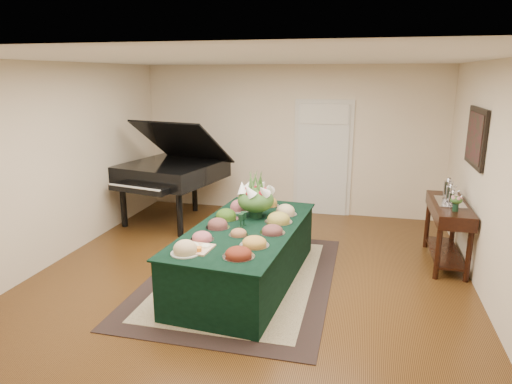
% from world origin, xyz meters
% --- Properties ---
extents(ground, '(6.00, 6.00, 0.00)m').
position_xyz_m(ground, '(0.00, 0.00, 0.00)').
color(ground, black).
rests_on(ground, ground).
extents(area_rug, '(2.28, 3.20, 0.01)m').
position_xyz_m(area_rug, '(-0.11, -0.08, 0.01)').
color(area_rug, black).
rests_on(area_rug, ground).
extents(kitchen_doorway, '(1.05, 0.07, 2.10)m').
position_xyz_m(kitchen_doorway, '(0.60, 2.97, 1.02)').
color(kitchen_doorway, beige).
rests_on(kitchen_doorway, ground).
extents(buffet_table, '(1.41, 2.65, 0.72)m').
position_xyz_m(buffet_table, '(-0.02, -0.16, 0.36)').
color(buffet_table, black).
rests_on(buffet_table, ground).
extents(food_platters, '(1.08, 2.22, 0.12)m').
position_xyz_m(food_platters, '(-0.01, -0.21, 0.77)').
color(food_platters, silver).
rests_on(food_platters, buffet_table).
extents(cutting_board, '(0.35, 0.35, 0.10)m').
position_xyz_m(cutting_board, '(-0.34, -0.97, 0.76)').
color(cutting_board, tan).
rests_on(cutting_board, buffet_table).
extents(green_goblets, '(0.09, 0.16, 0.18)m').
position_xyz_m(green_goblets, '(-0.06, -0.15, 0.81)').
color(green_goblets, black).
rests_on(green_goblets, buffet_table).
extents(floral_centerpiece, '(0.50, 0.50, 0.50)m').
position_xyz_m(floral_centerpiece, '(0.01, 0.27, 1.01)').
color(floral_centerpiece, black).
rests_on(floral_centerpiece, buffet_table).
extents(grand_piano, '(1.87, 2.01, 1.80)m').
position_xyz_m(grand_piano, '(-1.89, 1.89, 0.91)').
color(grand_piano, black).
rests_on(grand_piano, ground).
extents(wicker_basket, '(0.34, 0.34, 0.22)m').
position_xyz_m(wicker_basket, '(-0.89, 1.57, 0.11)').
color(wicker_basket, '#94633C').
rests_on(wicker_basket, ground).
extents(mahogany_sideboard, '(0.45, 1.34, 0.86)m').
position_xyz_m(mahogany_sideboard, '(2.50, 1.06, 0.67)').
color(mahogany_sideboard, black).
rests_on(mahogany_sideboard, ground).
extents(tea_service, '(0.34, 0.58, 0.30)m').
position_xyz_m(tea_service, '(2.50, 1.12, 0.98)').
color(tea_service, silver).
rests_on(tea_service, mahogany_sideboard).
extents(pink_bouquet, '(0.16, 0.16, 0.21)m').
position_xyz_m(pink_bouquet, '(2.50, 0.67, 1.00)').
color(pink_bouquet, black).
rests_on(pink_bouquet, mahogany_sideboard).
extents(wall_painting, '(0.05, 0.95, 0.75)m').
position_xyz_m(wall_painting, '(2.72, 1.06, 1.75)').
color(wall_painting, black).
rests_on(wall_painting, ground).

